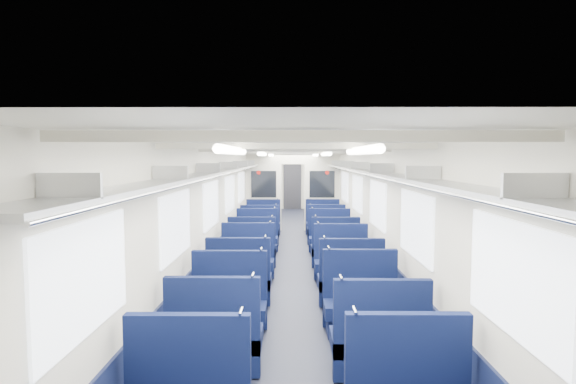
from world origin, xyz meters
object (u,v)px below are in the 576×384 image
(seat_5, at_px, (379,345))
(seat_8, at_px, (239,283))
(seat_17, at_px, (326,232))
(seat_19, at_px, (323,225))
(seat_14, at_px, (257,240))
(seat_7, at_px, (361,307))
(seat_18, at_px, (263,225))
(seat_13, at_px, (335,251))
(seat_15, at_px, (330,240))
(seat_16, at_px, (260,233))
(bulkhead, at_px, (293,190))
(seat_9, at_px, (350,284))
(seat_4, at_px, (215,341))
(seat_11, at_px, (341,265))
(seat_10, at_px, (247,263))
(end_door, at_px, (292,186))
(seat_6, at_px, (229,309))
(seat_12, at_px, (252,251))

(seat_5, relative_size, seat_8, 1.00)
(seat_17, relative_size, seat_19, 1.00)
(seat_17, bearing_deg, seat_14, -145.06)
(seat_7, relative_size, seat_18, 1.00)
(seat_13, distance_m, seat_17, 2.41)
(seat_13, bearing_deg, seat_15, 90.00)
(seat_13, bearing_deg, seat_7, -90.00)
(seat_17, bearing_deg, seat_13, -90.00)
(seat_16, relative_size, seat_19, 1.00)
(seat_15, xyz_separation_m, seat_17, (0.00, 1.18, 0.00))
(bulkhead, bearing_deg, seat_19, -52.24)
(seat_9, height_order, seat_14, same)
(seat_4, bearing_deg, seat_9, 51.95)
(seat_9, relative_size, seat_18, 1.00)
(seat_18, height_order, seat_19, same)
(seat_7, height_order, seat_13, same)
(seat_8, bearing_deg, seat_11, 34.80)
(seat_11, distance_m, seat_18, 4.95)
(seat_7, height_order, seat_8, same)
(seat_10, relative_size, seat_16, 1.00)
(seat_7, distance_m, seat_8, 1.98)
(seat_8, bearing_deg, end_door, 86.25)
(seat_14, relative_size, seat_16, 1.00)
(end_door, xyz_separation_m, seat_19, (0.83, -6.78, -0.67))
(seat_9, height_order, seat_17, same)
(end_door, height_order, seat_4, end_door)
(seat_8, bearing_deg, seat_19, 74.19)
(seat_5, height_order, seat_7, same)
(end_door, xyz_separation_m, seat_14, (-0.83, -9.10, -0.67))
(seat_6, bearing_deg, bulkhead, 84.15)
(bulkhead, relative_size, seat_8, 2.63)
(seat_14, bearing_deg, end_door, 84.79)
(end_door, xyz_separation_m, seat_17, (0.83, -7.94, -0.67))
(seat_4, height_order, seat_15, same)
(seat_6, distance_m, seat_11, 2.86)
(seat_14, height_order, seat_15, same)
(seat_17, height_order, seat_19, same)
(seat_16, bearing_deg, seat_5, -76.27)
(seat_6, bearing_deg, seat_15, 70.54)
(end_door, height_order, seat_17, end_door)
(seat_4, relative_size, seat_12, 1.00)
(end_door, xyz_separation_m, seat_15, (0.83, -9.12, -0.67))
(seat_12, bearing_deg, seat_19, 64.89)
(seat_10, height_order, seat_12, same)
(seat_6, bearing_deg, seat_13, 64.47)
(seat_14, relative_size, seat_18, 1.00)
(bulkhead, bearing_deg, seat_5, -84.84)
(bulkhead, xyz_separation_m, seat_11, (0.83, -5.78, -0.91))
(seat_17, bearing_deg, seat_8, -109.41)
(end_door, xyz_separation_m, seat_6, (-0.83, -13.82, -0.67))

